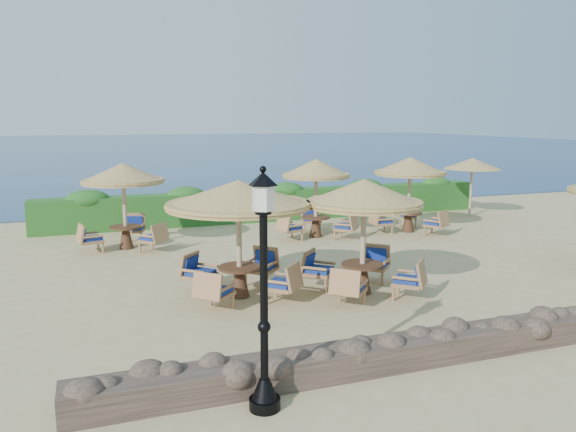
% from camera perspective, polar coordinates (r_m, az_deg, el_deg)
% --- Properties ---
extents(ground, '(120.00, 120.00, 0.00)m').
position_cam_1_polar(ground, '(15.88, 6.90, -4.73)').
color(ground, tan).
rests_on(ground, ground).
extents(sea, '(160.00, 160.00, 0.00)m').
position_cam_1_polar(sea, '(84.10, -15.07, 6.84)').
color(sea, '#0C2050').
rests_on(sea, ground).
extents(hedge, '(18.00, 0.90, 1.20)m').
position_cam_1_polar(hedge, '(22.30, -1.36, 1.15)').
color(hedge, '#1B4F19').
rests_on(hedge, ground).
extents(stone_wall, '(15.00, 0.65, 0.44)m').
position_cam_1_polar(stone_wall, '(10.90, 21.92, -11.08)').
color(stone_wall, brown).
rests_on(stone_wall, ground).
extents(lamp_post, '(0.44, 0.44, 3.31)m').
position_cam_1_polar(lamp_post, '(7.64, -2.46, -8.72)').
color(lamp_post, black).
rests_on(lamp_post, ground).
extents(extra_parasol, '(2.30, 2.30, 2.41)m').
position_cam_1_polar(extra_parasol, '(24.05, 18.22, 5.06)').
color(extra_parasol, tan).
rests_on(extra_parasol, ground).
extents(cafe_set_0, '(3.25, 3.25, 2.65)m').
position_cam_1_polar(cafe_set_0, '(12.44, -5.04, 0.31)').
color(cafe_set_0, tan).
rests_on(cafe_set_0, ground).
extents(cafe_set_1, '(2.67, 2.67, 2.65)m').
position_cam_1_polar(cafe_set_1, '(12.79, 7.69, -0.11)').
color(cafe_set_1, tan).
rests_on(cafe_set_1, ground).
extents(cafe_set_3, '(2.69, 2.70, 2.65)m').
position_cam_1_polar(cafe_set_3, '(17.86, -16.35, 2.56)').
color(cafe_set_3, tan).
rests_on(cafe_set_3, ground).
extents(cafe_set_4, '(2.69, 2.67, 2.65)m').
position_cam_1_polar(cafe_set_4, '(18.89, 2.86, 3.14)').
color(cafe_set_4, tan).
rests_on(cafe_set_4, ground).
extents(cafe_set_5, '(2.67, 2.77, 2.65)m').
position_cam_1_polar(cafe_set_5, '(20.20, 12.26, 3.57)').
color(cafe_set_5, tan).
rests_on(cafe_set_5, ground).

